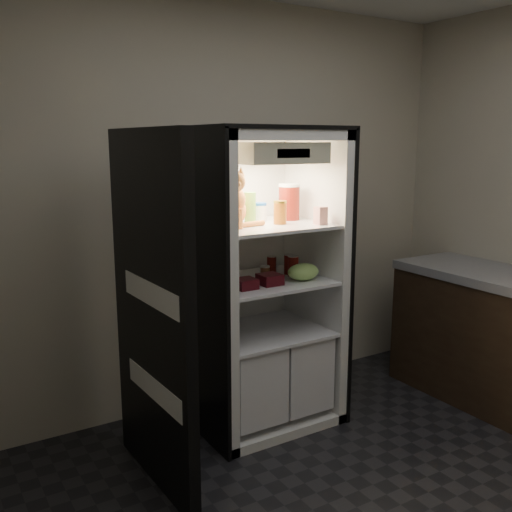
{
  "coord_description": "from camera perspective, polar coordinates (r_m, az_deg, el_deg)",
  "views": [
    {
      "loc": [
        -1.85,
        -1.59,
        1.78
      ],
      "look_at": [
        -0.06,
        1.32,
        1.1
      ],
      "focal_mm": 40.0,
      "sensor_mm": 36.0,
      "label": 1
    }
  ],
  "objects": [
    {
      "name": "grape_bag",
      "position": [
        3.54,
        4.75,
        -1.58
      ],
      "size": [
        0.21,
        0.15,
        0.11
      ],
      "primitive_type": "ellipsoid",
      "color": "#8DCC5F",
      "rests_on": "refrigerator"
    },
    {
      "name": "pepper_jar",
      "position": [
        3.67,
        3.33,
        5.43
      ],
      "size": [
        0.14,
        0.14,
        0.23
      ],
      "color": "maroon",
      "rests_on": "refrigerator"
    },
    {
      "name": "berry_box_left",
      "position": [
        3.33,
        -1.05,
        -2.78
      ],
      "size": [
        0.12,
        0.12,
        0.06
      ],
      "primitive_type": "cube",
      "color": "#4D0C14",
      "rests_on": "refrigerator"
    },
    {
      "name": "tabby_cat",
      "position": [
        3.35,
        -2.42,
        5.21
      ],
      "size": [
        0.3,
        0.36,
        0.36
      ],
      "rotation": [
        0.0,
        0.0,
        -0.31
      ],
      "color": "#D0651A",
      "rests_on": "refrigerator"
    },
    {
      "name": "parmesan_shaker",
      "position": [
        3.52,
        -0.6,
        4.87
      ],
      "size": [
        0.07,
        0.07,
        0.19
      ],
      "color": "green",
      "rests_on": "refrigerator"
    },
    {
      "name": "fridge_door",
      "position": [
        2.95,
        -10.29,
        -5.98
      ],
      "size": [
        0.09,
        0.87,
        1.85
      ],
      "rotation": [
        0.0,
        0.0,
        0.04
      ],
      "color": "black",
      "rests_on": "floor"
    },
    {
      "name": "soda_can_a",
      "position": [
        3.71,
        1.57,
        -0.88
      ],
      "size": [
        0.06,
        0.06,
        0.11
      ],
      "color": "black",
      "rests_on": "refrigerator"
    },
    {
      "name": "mayo_tub",
      "position": [
        3.62,
        0.41,
        4.45
      ],
      "size": [
        0.08,
        0.08,
        0.12
      ],
      "color": "white",
      "rests_on": "refrigerator"
    },
    {
      "name": "soda_can_b",
      "position": [
        3.69,
        3.36,
        -0.83
      ],
      "size": [
        0.07,
        0.07,
        0.13
      ],
      "color": "black",
      "rests_on": "refrigerator"
    },
    {
      "name": "cream_carton",
      "position": [
        3.48,
        6.48,
        4.03
      ],
      "size": [
        0.06,
        0.06,
        0.11
      ],
      "primitive_type": "cube",
      "color": "white",
      "rests_on": "refrigerator"
    },
    {
      "name": "soda_can_c",
      "position": [
        3.64,
        3.73,
        -1.0
      ],
      "size": [
        0.07,
        0.07,
        0.13
      ],
      "color": "black",
      "rests_on": "refrigerator"
    },
    {
      "name": "salsa_jar",
      "position": [
        3.47,
        2.42,
        4.38
      ],
      "size": [
        0.08,
        0.08,
        0.14
      ],
      "color": "maroon",
      "rests_on": "refrigerator"
    },
    {
      "name": "refrigerator",
      "position": [
        3.64,
        0.31,
        -4.44
      ],
      "size": [
        0.9,
        0.72,
        1.88
      ],
      "color": "white",
      "rests_on": "floor"
    },
    {
      "name": "berry_box_right",
      "position": [
        3.42,
        1.39,
        -2.34
      ],
      "size": [
        0.13,
        0.13,
        0.06
      ],
      "primitive_type": "cube",
      "color": "#4D0C14",
      "rests_on": "refrigerator"
    },
    {
      "name": "condiment_jar",
      "position": [
        3.57,
        0.91,
        -1.62
      ],
      "size": [
        0.06,
        0.06,
        0.08
      ],
      "color": "#593119",
      "rests_on": "refrigerator"
    },
    {
      "name": "room_shell",
      "position": [
        2.45,
        17.84,
        7.0
      ],
      "size": [
        3.6,
        3.6,
        3.6
      ],
      "color": "white",
      "rests_on": "floor"
    }
  ]
}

